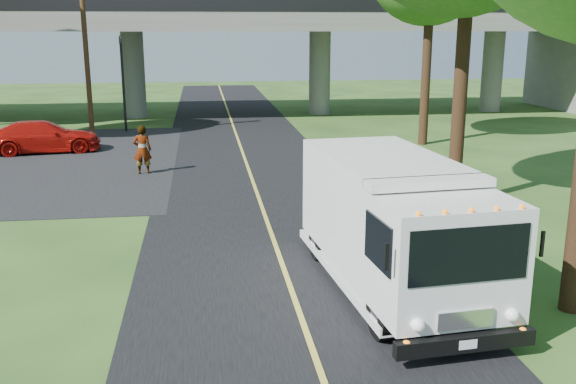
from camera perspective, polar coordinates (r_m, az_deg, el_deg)
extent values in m
plane|color=#264117|center=(11.77, 2.18, -13.92)|extent=(120.00, 120.00, 0.00)
cube|color=black|center=(21.04, -2.47, -1.00)|extent=(7.00, 90.00, 0.02)
cube|color=gold|center=(21.03, -2.47, -0.94)|extent=(0.12, 90.00, 0.01)
cube|color=slate|center=(42.25, -5.42, 14.87)|extent=(50.00, 9.00, 1.20)
cube|color=black|center=(37.87, -5.16, 16.30)|extent=(50.00, 0.25, 0.80)
cube|color=black|center=(46.66, -5.69, 15.91)|extent=(50.00, 0.25, 0.80)
cylinder|color=slate|center=(42.51, -13.55, 10.09)|extent=(1.40, 1.40, 5.40)
cylinder|color=slate|center=(43.02, 2.83, 10.50)|extent=(1.40, 1.40, 5.40)
cylinder|color=slate|center=(46.72, 17.70, 10.16)|extent=(1.40, 1.40, 5.40)
cylinder|color=black|center=(36.57, -14.44, 9.24)|extent=(0.14, 0.14, 5.20)
imported|color=black|center=(36.46, -14.64, 12.37)|extent=(0.18, 0.22, 1.10)
cylinder|color=#472D19|center=(34.69, -17.52, 11.93)|extent=(0.26, 0.26, 9.00)
cylinder|color=#382314|center=(20.88, 15.10, 9.13)|extent=(0.44, 0.44, 7.70)
cylinder|color=#382314|center=(32.16, 12.16, 10.03)|extent=(0.44, 0.44, 6.65)
cube|color=white|center=(14.64, 8.18, -1.07)|extent=(2.85, 4.71, 2.30)
cube|color=white|center=(11.90, 13.61, -5.49)|extent=(2.61, 2.06, 2.10)
cube|color=black|center=(11.05, 15.78, -5.38)|extent=(2.15, 0.27, 0.97)
cube|color=black|center=(11.57, 15.49, -12.82)|extent=(2.57, 0.41, 0.29)
cube|color=white|center=(14.72, 8.55, -6.78)|extent=(2.98, 6.14, 0.18)
cylinder|color=black|center=(12.11, 8.34, -10.78)|extent=(0.37, 0.94, 0.92)
cylinder|color=black|center=(12.97, 17.11, -9.54)|extent=(0.37, 0.94, 0.92)
cylinder|color=black|center=(15.90, 2.78, -4.42)|extent=(0.37, 0.94, 0.92)
cylinder|color=black|center=(16.56, 9.77, -3.84)|extent=(0.37, 0.94, 0.92)
imported|color=#AD100A|center=(31.70, -20.87, 4.62)|extent=(5.26, 2.77, 1.45)
imported|color=gray|center=(25.74, -12.82, 3.68)|extent=(0.73, 0.50, 1.93)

